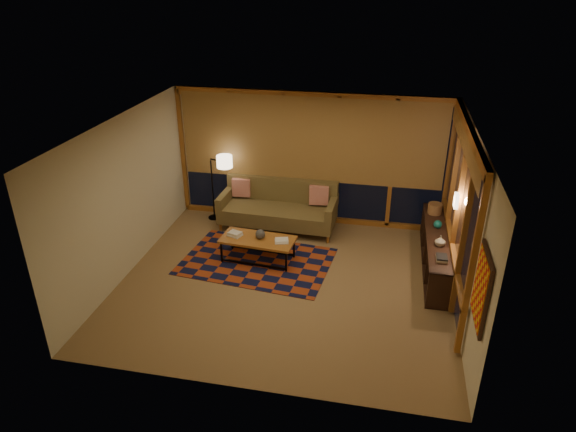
% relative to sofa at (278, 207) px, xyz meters
% --- Properties ---
extents(floor, '(5.50, 5.00, 0.01)m').
position_rel_sofa_xyz_m(floor, '(0.56, -1.94, -0.47)').
color(floor, '#916749').
rests_on(floor, ground).
extents(ceiling, '(5.50, 5.00, 0.01)m').
position_rel_sofa_xyz_m(ceiling, '(0.56, -1.94, 2.23)').
color(ceiling, beige).
rests_on(ceiling, walls).
extents(walls, '(5.51, 5.01, 2.70)m').
position_rel_sofa_xyz_m(walls, '(0.56, -1.94, 0.88)').
color(walls, beige).
rests_on(walls, floor).
extents(window_wall_back, '(5.30, 0.16, 2.60)m').
position_rel_sofa_xyz_m(window_wall_back, '(0.56, 0.49, 0.88)').
color(window_wall_back, '#AC7227').
rests_on(window_wall_back, walls).
extents(window_wall_right, '(0.16, 3.70, 2.60)m').
position_rel_sofa_xyz_m(window_wall_right, '(3.24, -1.34, 0.88)').
color(window_wall_right, '#AC7227').
rests_on(window_wall_right, walls).
extents(wall_art, '(0.06, 0.74, 0.94)m').
position_rel_sofa_xyz_m(wall_art, '(3.27, -3.79, 0.98)').
color(wall_art, '#C10909').
rests_on(wall_art, walls).
extents(wall_sconce, '(0.12, 0.18, 0.22)m').
position_rel_sofa_xyz_m(wall_sconce, '(3.18, -1.49, 1.08)').
color(wall_sconce, '#FFE3B7').
rests_on(wall_sconce, walls).
extents(sofa, '(2.34, 1.02, 0.95)m').
position_rel_sofa_xyz_m(sofa, '(0.00, 0.00, 0.00)').
color(sofa, brown).
rests_on(sofa, floor).
extents(pillow_left, '(0.38, 0.15, 0.38)m').
position_rel_sofa_xyz_m(pillow_left, '(-0.83, 0.27, 0.19)').
color(pillow_left, red).
rests_on(pillow_left, sofa).
extents(pillow_right, '(0.40, 0.17, 0.38)m').
position_rel_sofa_xyz_m(pillow_right, '(0.80, 0.19, 0.19)').
color(pillow_right, red).
rests_on(pillow_right, sofa).
extents(area_rug, '(2.79, 2.01, 0.01)m').
position_rel_sofa_xyz_m(area_rug, '(-0.09, -1.39, -0.47)').
color(area_rug, '#9B3A18').
rests_on(area_rug, floor).
extents(coffee_table, '(1.37, 0.71, 0.44)m').
position_rel_sofa_xyz_m(coffee_table, '(-0.07, -1.32, -0.25)').
color(coffee_table, '#AC7227').
rests_on(coffee_table, floor).
extents(book_stack_a, '(0.32, 0.29, 0.08)m').
position_rel_sofa_xyz_m(book_stack_a, '(-0.51, -1.31, 0.01)').
color(book_stack_a, white).
rests_on(book_stack_a, coffee_table).
extents(book_stack_b, '(0.25, 0.22, 0.04)m').
position_rel_sofa_xyz_m(book_stack_b, '(0.37, -1.36, -0.01)').
color(book_stack_b, white).
rests_on(book_stack_b, coffee_table).
extents(ceramic_pot, '(0.23, 0.23, 0.18)m').
position_rel_sofa_xyz_m(ceramic_pot, '(-0.03, -1.31, 0.06)').
color(ceramic_pot, black).
rests_on(ceramic_pot, coffee_table).
extents(floor_lamp, '(0.55, 0.43, 1.45)m').
position_rel_sofa_xyz_m(floor_lamp, '(-1.43, 0.19, 0.25)').
color(floor_lamp, black).
rests_on(floor_lamp, floor).
extents(bookshelf, '(0.40, 2.62, 0.66)m').
position_rel_sofa_xyz_m(bookshelf, '(3.05, -0.94, -0.14)').
color(bookshelf, black).
rests_on(bookshelf, floor).
extents(basket, '(0.26, 0.26, 0.19)m').
position_rel_sofa_xyz_m(basket, '(3.03, -0.08, 0.28)').
color(basket, '#9A6D47').
rests_on(basket, bookshelf).
extents(teal_bowl, '(0.17, 0.17, 0.15)m').
position_rel_sofa_xyz_m(teal_bowl, '(3.05, -0.70, 0.26)').
color(teal_bowl, '#12635D').
rests_on(teal_bowl, bookshelf).
extents(vase, '(0.20, 0.20, 0.18)m').
position_rel_sofa_xyz_m(vase, '(3.05, -1.35, 0.27)').
color(vase, tan).
rests_on(vase, bookshelf).
extents(shelf_book_stack, '(0.19, 0.24, 0.06)m').
position_rel_sofa_xyz_m(shelf_book_stack, '(3.05, -1.82, 0.21)').
color(shelf_book_stack, white).
rests_on(shelf_book_stack, bookshelf).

